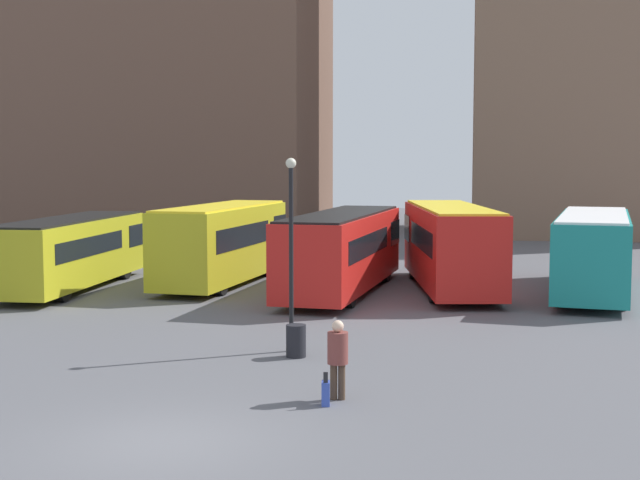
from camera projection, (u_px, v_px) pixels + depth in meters
ground_plane at (162, 443)px, 16.17m from camera, size 160.00×160.00×0.00m
building_block_right at (598, 11)px, 61.89m from camera, size 16.81×15.42×30.88m
bus_0 at (71, 250)px, 35.38m from camera, size 2.84×10.24×2.83m
bus_1 at (223, 241)px, 36.76m from camera, size 3.42×9.71×3.27m
bus_2 at (343, 249)px, 34.46m from camera, size 3.55×11.35×3.10m
bus_3 at (450, 244)px, 35.17m from camera, size 4.34×10.90×3.32m
bus_4 at (593, 250)px, 33.92m from camera, size 4.14×10.91×3.09m
traveler at (338, 353)px, 18.98m from camera, size 0.50×0.50×1.72m
suitcase at (326, 393)px, 18.61m from camera, size 0.21×0.33×0.73m
lamp_post_3 at (291, 237)px, 23.64m from camera, size 0.28×0.28×5.17m
trash_bin at (296, 341)px, 23.17m from camera, size 0.52×0.52×0.85m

